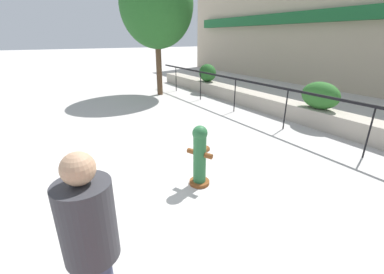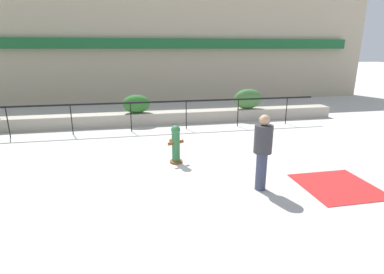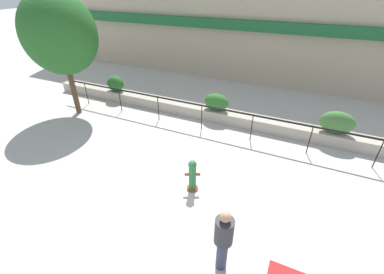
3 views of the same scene
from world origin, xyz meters
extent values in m
plane|color=#BCB7B2|center=(0.00, 0.00, 0.00)|extent=(120.00, 120.00, 0.00)
cube|color=tan|center=(0.00, 12.00, 4.00)|extent=(30.00, 1.00, 8.00)
cube|color=#195B2D|center=(0.00, 11.32, 3.36)|extent=(27.00, 0.36, 0.56)
cube|color=#ADA393|center=(0.00, 6.00, 0.25)|extent=(18.00, 0.70, 0.50)
cube|color=black|center=(0.00, 4.90, 1.12)|extent=(15.00, 0.05, 0.06)
cylinder|color=black|center=(-4.29, 4.90, 0.57)|extent=(0.04, 0.04, 1.15)
cylinder|color=black|center=(-2.14, 4.90, 0.57)|extent=(0.04, 0.04, 1.15)
cylinder|color=black|center=(0.00, 4.90, 0.57)|extent=(0.04, 0.04, 1.15)
cylinder|color=black|center=(2.14, 4.90, 0.57)|extent=(0.04, 0.04, 1.15)
cylinder|color=black|center=(4.29, 4.90, 0.57)|extent=(0.04, 0.04, 1.15)
cylinder|color=black|center=(6.43, 4.90, 0.57)|extent=(0.04, 0.04, 1.15)
ellipsoid|color=#2D6B28|center=(0.24, 6.00, 0.88)|extent=(1.13, 0.66, 0.76)
ellipsoid|color=#427538|center=(5.12, 6.00, 0.94)|extent=(1.26, 0.59, 0.88)
cylinder|color=brown|center=(1.21, 1.32, 0.03)|extent=(0.47, 0.47, 0.06)
cylinder|color=#286638|center=(1.21, 1.32, 0.48)|extent=(0.29, 0.29, 0.85)
sphere|color=#286638|center=(1.21, 1.32, 0.95)|extent=(0.25, 0.25, 0.25)
cylinder|color=brown|center=(1.14, 1.48, 0.59)|extent=(0.16, 0.17, 0.11)
cylinder|color=brown|center=(1.37, 1.39, 0.59)|extent=(0.15, 0.13, 0.09)
cylinder|color=brown|center=(1.06, 1.24, 0.59)|extent=(0.15, 0.13, 0.09)
cylinder|color=#383D56|center=(2.85, -0.70, 0.44)|extent=(0.34, 0.34, 0.88)
cylinder|color=#333338|center=(2.85, -0.70, 1.19)|extent=(0.56, 0.56, 0.62)
sphere|color=tan|center=(2.85, -0.70, 1.61)|extent=(0.23, 0.23, 0.23)
cube|color=#B22323|center=(4.68, -0.92, 0.01)|extent=(1.66, 1.66, 0.01)
camera|label=1|loc=(4.51, -0.83, 2.42)|focal=24.00mm
camera|label=2|loc=(0.13, -6.48, 3.07)|focal=28.00mm
camera|label=3|loc=(3.70, -4.09, 5.56)|focal=24.00mm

